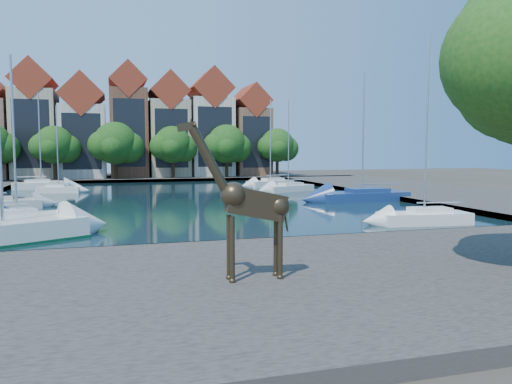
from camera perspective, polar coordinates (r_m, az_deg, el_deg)
ground at (r=23.96m, az=0.07°, el=-6.46°), size 160.00×160.00×0.00m
water_basin at (r=47.25m, az=-8.09°, el=-0.79°), size 38.00×50.00×0.08m
near_quay at (r=17.47m, az=6.60°, el=-10.00°), size 50.00×14.00×0.50m
far_quay at (r=78.95m, az=-11.37°, el=1.63°), size 60.00×16.00×0.50m
right_quay at (r=56.42m, az=17.92°, el=0.17°), size 14.00×52.00×0.50m
townhouse_west_mid at (r=79.30m, az=-23.90°, el=7.08°), size 5.94×9.18×16.79m
townhouse_west_inner at (r=78.68m, az=-19.15°, el=6.61°), size 6.43×9.18×15.15m
townhouse_center at (r=78.66m, az=-14.40°, el=7.47°), size 5.44×9.18×16.93m
townhouse_east_inner at (r=79.06m, az=-10.00°, el=7.08°), size 5.94×9.18×15.79m
townhouse_east_mid at (r=80.04m, az=-5.34°, el=7.37°), size 6.43×9.18×16.65m
townhouse_east_end at (r=81.48m, az=-0.81°, el=6.65°), size 5.44×9.18×14.43m
far_tree_west at (r=73.41m, az=-21.98°, el=4.88°), size 6.76×5.20×7.36m
far_tree_mid_west at (r=73.05m, az=-15.70°, el=5.23°), size 7.80×6.00×8.00m
far_tree_mid_east at (r=73.56m, az=-9.43°, el=5.22°), size 7.02×5.40×7.52m
far_tree_east at (r=74.92m, az=-3.32°, el=5.36°), size 7.54×5.80×7.84m
far_tree_far_east at (r=77.10m, az=2.51°, el=5.23°), size 6.76×5.20×7.36m
giraffe_statue at (r=16.06m, az=-0.94°, el=-1.28°), size 3.56×0.62×5.10m
sailboat_left_a at (r=32.60m, az=-25.64°, el=-2.68°), size 6.73×4.46×10.06m
sailboat_left_d at (r=56.65m, az=-21.62°, el=0.46°), size 4.55×2.24×9.13m
sailboat_left_e at (r=62.80m, az=-23.32°, el=0.88°), size 6.16×2.35×11.08m
sailboat_right_a at (r=32.66m, az=18.67°, el=-2.48°), size 5.79×2.58×11.39m
sailboat_right_b at (r=45.74m, az=12.05°, el=-0.23°), size 8.24×3.03×11.31m
sailboat_right_c at (r=54.75m, az=3.71°, el=0.62°), size 6.21×4.09×9.83m
sailboat_right_d at (r=60.84m, az=1.65°, el=1.16°), size 6.14×3.71×10.54m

